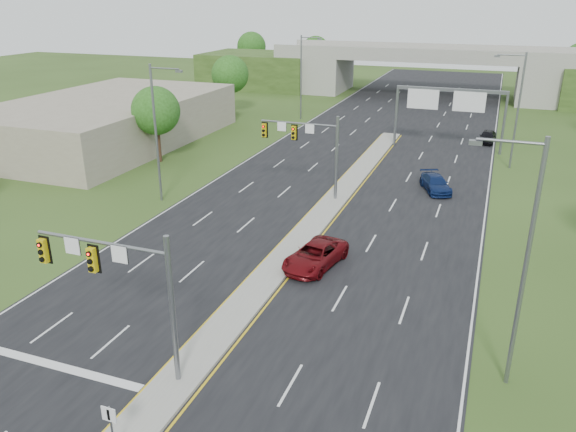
% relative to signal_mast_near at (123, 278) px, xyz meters
% --- Properties ---
extents(ground, '(240.00, 240.00, 0.00)m').
position_rel_signal_mast_near_xyz_m(ground, '(2.26, 0.07, -4.73)').
color(ground, '#2D4418').
rests_on(ground, ground).
extents(road, '(24.00, 160.00, 0.02)m').
position_rel_signal_mast_near_xyz_m(road, '(2.26, 35.07, -4.72)').
color(road, black).
rests_on(road, ground).
extents(median, '(2.00, 54.00, 0.16)m').
position_rel_signal_mast_near_xyz_m(median, '(2.26, 23.07, -4.63)').
color(median, gray).
rests_on(median, road).
extents(lane_markings, '(23.72, 160.00, 0.01)m').
position_rel_signal_mast_near_xyz_m(lane_markings, '(1.66, 28.99, -4.70)').
color(lane_markings, gold).
rests_on(lane_markings, road).
extents(signal_mast_near, '(6.62, 0.60, 7.00)m').
position_rel_signal_mast_near_xyz_m(signal_mast_near, '(0.00, 0.00, 0.00)').
color(signal_mast_near, slate).
rests_on(signal_mast_near, ground).
extents(signal_mast_far, '(6.62, 0.60, 7.00)m').
position_rel_signal_mast_near_xyz_m(signal_mast_far, '(0.00, 25.00, 0.00)').
color(signal_mast_far, slate).
rests_on(signal_mast_far, ground).
extents(keep_right_sign, '(0.60, 0.13, 2.20)m').
position_rel_signal_mast_near_xyz_m(keep_right_sign, '(2.26, -4.45, -3.21)').
color(keep_right_sign, slate).
rests_on(keep_right_sign, ground).
extents(sign_gantry, '(11.58, 0.44, 6.67)m').
position_rel_signal_mast_near_xyz_m(sign_gantry, '(8.95, 44.99, 0.51)').
color(sign_gantry, slate).
rests_on(sign_gantry, ground).
extents(overpass, '(80.00, 14.00, 8.10)m').
position_rel_signal_mast_near_xyz_m(overpass, '(2.26, 80.07, -1.17)').
color(overpass, gray).
rests_on(overpass, ground).
extents(lightpole_l_mid, '(2.85, 0.25, 11.00)m').
position_rel_signal_mast_near_xyz_m(lightpole_l_mid, '(-11.03, 20.07, 1.38)').
color(lightpole_l_mid, slate).
rests_on(lightpole_l_mid, ground).
extents(lightpole_l_far, '(2.85, 0.25, 11.00)m').
position_rel_signal_mast_near_xyz_m(lightpole_l_far, '(-11.03, 55.07, 1.38)').
color(lightpole_l_far, slate).
rests_on(lightpole_l_far, ground).
extents(lightpole_r_near, '(2.85, 0.25, 11.00)m').
position_rel_signal_mast_near_xyz_m(lightpole_r_near, '(15.56, 5.07, 1.38)').
color(lightpole_r_near, slate).
rests_on(lightpole_r_near, ground).
extents(lightpole_r_far, '(2.85, 0.25, 11.00)m').
position_rel_signal_mast_near_xyz_m(lightpole_r_far, '(15.56, 40.07, 1.38)').
color(lightpole_r_far, slate).
rests_on(lightpole_r_far, ground).
extents(tree_l_near, '(4.80, 4.80, 7.60)m').
position_rel_signal_mast_near_xyz_m(tree_l_near, '(-17.74, 30.07, 0.45)').
color(tree_l_near, '#382316').
rests_on(tree_l_near, ground).
extents(tree_l_mid, '(5.20, 5.20, 8.12)m').
position_rel_signal_mast_near_xyz_m(tree_l_mid, '(-21.74, 55.07, 0.78)').
color(tree_l_mid, '#382316').
rests_on(tree_l_mid, ground).
extents(tree_back_a, '(6.00, 6.00, 8.85)m').
position_rel_signal_mast_near_xyz_m(tree_back_a, '(-35.74, 94.07, 1.11)').
color(tree_back_a, '#382316').
rests_on(tree_back_a, ground).
extents(tree_back_b, '(5.60, 5.60, 8.32)m').
position_rel_signal_mast_near_xyz_m(tree_back_b, '(-21.74, 94.07, 0.78)').
color(tree_back_b, '#382316').
rests_on(tree_back_b, ground).
extents(commercial_building, '(18.00, 30.00, 5.00)m').
position_rel_signal_mast_near_xyz_m(commercial_building, '(-27.74, 35.07, -2.23)').
color(commercial_building, gray).
rests_on(commercial_building, ground).
extents(car_far_a, '(3.41, 5.66, 1.47)m').
position_rel_signal_mast_near_xyz_m(car_far_a, '(4.43, 12.92, -3.97)').
color(car_far_a, '#5B090D').
rests_on(car_far_a, road).
extents(car_far_b, '(3.55, 5.01, 1.35)m').
position_rel_signal_mast_near_xyz_m(car_far_b, '(9.73, 30.38, -4.03)').
color(car_far_b, '#0B1A46').
rests_on(car_far_b, road).
extents(car_far_c, '(2.05, 4.26, 1.40)m').
position_rel_signal_mast_near_xyz_m(car_far_c, '(13.26, 50.01, -4.00)').
color(car_far_c, black).
rests_on(car_far_c, road).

